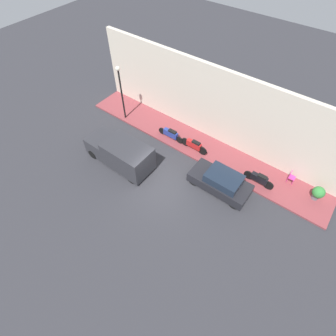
% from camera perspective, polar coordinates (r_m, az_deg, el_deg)
% --- Properties ---
extents(ground_plane, '(60.00, 60.00, 0.00)m').
position_cam_1_polar(ground_plane, '(16.86, -1.78, -3.97)').
color(ground_plane, '#2D2D33').
extents(sidewalk, '(2.58, 18.82, 0.13)m').
position_cam_1_polar(sidewalk, '(19.26, 6.57, 4.93)').
color(sidewalk, brown).
rests_on(sidewalk, ground_plane).
extents(building_facade, '(0.30, 18.82, 5.55)m').
position_cam_1_polar(building_facade, '(18.47, 9.81, 13.36)').
color(building_facade, beige).
rests_on(building_facade, ground_plane).
extents(parked_car, '(1.72, 3.84, 1.39)m').
position_cam_1_polar(parked_car, '(16.56, 11.40, -2.94)').
color(parked_car, black).
rests_on(parked_car, ground_plane).
extents(delivery_van, '(1.93, 4.76, 1.97)m').
position_cam_1_polar(delivery_van, '(17.66, -10.41, 3.35)').
color(delivery_van, '#2D2D33').
rests_on(delivery_van, ground_plane).
extents(motorcycle_black, '(0.30, 1.99, 0.85)m').
position_cam_1_polar(motorcycle_black, '(17.44, 19.22, -2.24)').
color(motorcycle_black, black).
rests_on(motorcycle_black, sidewalk).
extents(motorcycle_blue, '(0.30, 2.14, 0.80)m').
position_cam_1_polar(motorcycle_blue, '(19.28, 0.62, 7.45)').
color(motorcycle_blue, navy).
rests_on(motorcycle_blue, sidewalk).
extents(motorcycle_red, '(0.30, 2.09, 0.84)m').
position_cam_1_polar(motorcycle_red, '(18.51, 5.70, 5.01)').
color(motorcycle_red, '#B21E1E').
rests_on(motorcycle_red, sidewalk).
extents(streetlamp, '(0.33, 0.33, 4.37)m').
position_cam_1_polar(streetlamp, '(19.97, -10.30, 17.16)').
color(streetlamp, black).
rests_on(streetlamp, sidewalk).
extents(potted_plant, '(0.73, 0.73, 0.98)m').
position_cam_1_polar(potted_plant, '(18.12, 29.89, -4.71)').
color(potted_plant, slate).
rests_on(potted_plant, sidewalk).
extents(cafe_chair, '(0.40, 0.40, 0.88)m').
position_cam_1_polar(cafe_chair, '(18.27, 25.23, -1.66)').
color(cafe_chair, '#D8338C').
rests_on(cafe_chair, sidewalk).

